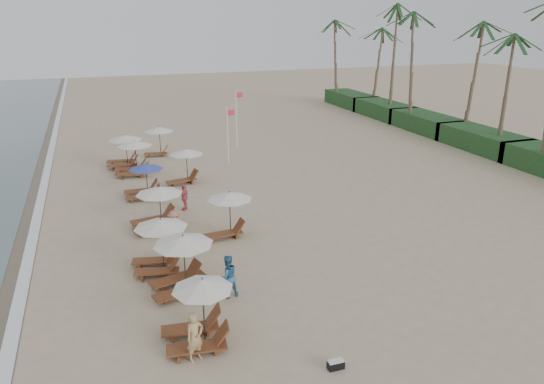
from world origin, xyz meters
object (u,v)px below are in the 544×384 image
object	(u,v)px
lounger_station_0	(196,315)
inland_station_2	(158,137)
beachgoer_mid_a	(228,276)
beachgoer_far_a	(184,197)
inland_station_0	(227,210)
lounger_station_6	(123,151)
lounger_station_5	(132,159)
lounger_station_1	(179,264)
lounger_station_4	(143,182)
flag_pole_near	(228,133)
beachgoer_near	(195,337)
inland_station_1	(184,163)
beachgoer_mid_b	(174,226)
lounger_station_2	(157,245)
lounger_station_3	(155,209)
duffel_bag	(336,364)

from	to	relation	value
lounger_station_0	inland_station_2	xyz separation A→B (m)	(2.16, 24.80, 0.41)
beachgoer_mid_a	beachgoer_far_a	xyz separation A→B (m)	(0.15, 9.83, -0.10)
inland_station_0	inland_station_2	size ratio (longest dim) A/B	1.04
lounger_station_6	beachgoer_far_a	bearing A→B (deg)	-75.84
lounger_station_5	lounger_station_6	world-z (taller)	lounger_station_5
lounger_station_0	lounger_station_1	bearing A→B (deg)	88.97
lounger_station_4	flag_pole_near	bearing A→B (deg)	38.81
flag_pole_near	lounger_station_1	bearing A→B (deg)	-111.24
lounger_station_5	inland_station_2	distance (m)	5.18
inland_station_2	beachgoer_near	world-z (taller)	inland_station_2
lounger_station_1	lounger_station_5	bearing A→B (deg)	91.03
inland_station_0	lounger_station_6	bearing A→B (deg)	105.04
lounger_station_1	lounger_station_5	size ratio (longest dim) A/B	0.96
lounger_station_6	inland_station_2	xyz separation A→B (m)	(2.83, 2.28, 0.35)
inland_station_1	beachgoer_mid_b	xyz separation A→B (m)	(-2.14, -8.75, -0.61)
lounger_station_2	inland_station_2	size ratio (longest dim) A/B	1.00
inland_station_0	inland_station_2	xyz separation A→B (m)	(-1.05, 16.71, 0.09)
inland_station_0	beachgoer_mid_a	world-z (taller)	inland_station_0
lounger_station_4	beachgoer_mid_b	bearing A→B (deg)	-83.99
lounger_station_2	lounger_station_5	size ratio (longest dim) A/B	0.92
lounger_station_4	inland_station_2	size ratio (longest dim) A/B	0.97
lounger_station_0	lounger_station_6	world-z (taller)	lounger_station_0
lounger_station_3	inland_station_1	size ratio (longest dim) A/B	1.03
lounger_station_4	beachgoer_mid_a	size ratio (longest dim) A/B	1.43
lounger_station_4	duffel_bag	size ratio (longest dim) A/B	4.74
lounger_station_3	lounger_station_4	size ratio (longest dim) A/B	1.13
lounger_station_5	beachgoer_mid_b	world-z (taller)	lounger_station_5
beachgoer_far_a	beachgoer_mid_a	bearing A→B (deg)	28.45
lounger_station_1	beachgoer_near	xyz separation A→B (m)	(-0.29, -4.43, -0.35)
lounger_station_5	inland_station_0	bearing A→B (deg)	-74.15
beachgoer_mid_b	beachgoer_far_a	distance (m)	4.09
lounger_station_0	inland_station_2	bearing A→B (deg)	85.03
lounger_station_3	lounger_station_4	distance (m)	5.07
lounger_station_1	lounger_station_2	size ratio (longest dim) A/B	1.05
inland_station_0	beachgoer_mid_a	distance (m)	5.74
lounger_station_5	inland_station_1	size ratio (longest dim) A/B	1.02
lounger_station_2	beachgoer_near	size ratio (longest dim) A/B	1.52
lounger_station_1	lounger_station_3	size ratio (longest dim) A/B	0.96
lounger_station_3	inland_station_2	xyz separation A→B (m)	(2.15, 14.57, 0.41)
lounger_station_4	beachgoer_far_a	distance (m)	3.52
lounger_station_1	lounger_station_5	distance (m)	16.60
lounger_station_4	beachgoer_near	bearing A→B (deg)	-90.57
lounger_station_2	flag_pole_near	bearing A→B (deg)	64.52
flag_pole_near	lounger_station_2	bearing A→B (deg)	-115.48
lounger_station_0	lounger_station_4	distance (m)	15.31
lounger_station_0	lounger_station_2	world-z (taller)	lounger_station_0
lounger_station_1	lounger_station_4	size ratio (longest dim) A/B	1.08
flag_pole_near	inland_station_2	bearing A→B (deg)	138.64
lounger_station_1	duffel_bag	world-z (taller)	lounger_station_1
lounger_station_4	beachgoer_mid_b	size ratio (longest dim) A/B	1.62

